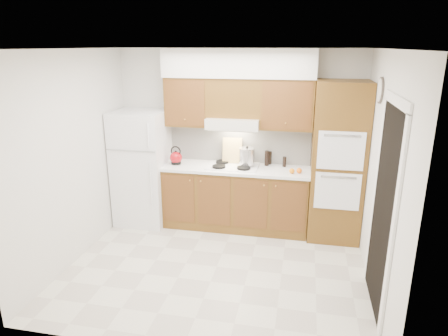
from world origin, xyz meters
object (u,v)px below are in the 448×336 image
(oven_cabinet, at_px, (337,162))
(kettle, at_px, (176,158))
(fridge, at_px, (142,168))
(stock_pot, at_px, (247,157))

(oven_cabinet, xyz_separation_m, kettle, (-2.31, -0.02, -0.06))
(fridge, xyz_separation_m, kettle, (0.53, 0.02, 0.18))
(stock_pot, bearing_deg, oven_cabinet, -4.00)
(oven_cabinet, distance_m, stock_pot, 1.27)
(kettle, height_order, stock_pot, stock_pot)
(oven_cabinet, bearing_deg, kettle, -179.62)
(fridge, distance_m, stock_pot, 1.60)
(fridge, relative_size, kettle, 9.48)
(oven_cabinet, xyz_separation_m, stock_pot, (-1.27, 0.09, -0.01))
(oven_cabinet, height_order, stock_pot, oven_cabinet)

